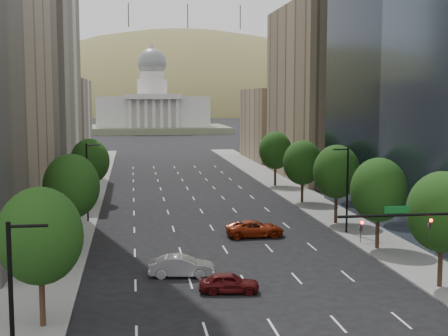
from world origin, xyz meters
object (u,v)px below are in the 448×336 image
car_maroon (229,283)px  car_silver (182,266)px  car_red_far (255,229)px  traffic_signal (437,239)px  capitol (153,111)px

car_maroon → car_silver: car_silver is taller
car_red_far → car_maroon: bearing=161.4°
traffic_signal → capitol: bearing=92.7°
traffic_signal → car_silver: (-15.21, 11.81, -4.32)m
traffic_signal → car_red_far: 26.28m
car_silver → capitol: bearing=6.1°
car_red_far → traffic_signal: bearing=-166.6°
traffic_signal → car_maroon: traffic_signal is taller
traffic_signal → car_maroon: 14.81m
capitol → car_silver: capitol is taller
capitol → car_maroon: (-1.62, -212.48, -7.83)m
car_maroon → car_red_far: 18.61m
capitol → traffic_signal: bearing=-87.3°
capitol → car_silver: (-4.68, -207.90, -7.73)m
capitol → car_silver: size_ratio=11.66×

